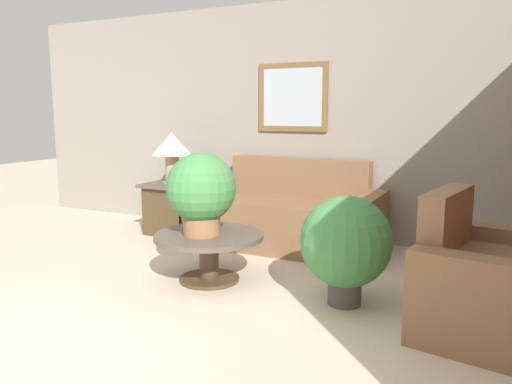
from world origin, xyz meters
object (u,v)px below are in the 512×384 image
at_px(armchair, 501,288).
at_px(side_table, 173,208).
at_px(coffee_table, 209,246).
at_px(potted_plant_floor, 346,244).
at_px(couch_main, 286,217).
at_px(potted_plant_on_table, 201,191).
at_px(table_lamp, 172,147).

relative_size(armchair, side_table, 2.05).
relative_size(armchair, coffee_table, 1.35).
relative_size(armchair, potted_plant_floor, 1.52).
distance_m(couch_main, side_table, 1.39).
xyz_separation_m(side_table, potted_plant_floor, (2.41, -1.25, 0.16)).
relative_size(potted_plant_on_table, potted_plant_floor, 0.83).
bearing_deg(armchair, coffee_table, 98.87).
distance_m(side_table, potted_plant_on_table, 1.85).
xyz_separation_m(armchair, potted_plant_on_table, (-2.21, -0.02, 0.47)).
relative_size(table_lamp, potted_plant_floor, 0.72).
height_order(couch_main, potted_plant_on_table, potted_plant_on_table).
bearing_deg(side_table, armchair, -20.53).
relative_size(couch_main, potted_plant_floor, 2.42).
distance_m(couch_main, coffee_table, 1.34).
bearing_deg(armchair, potted_plant_floor, 97.76).
xyz_separation_m(coffee_table, table_lamp, (-1.25, 1.25, 0.70)).
distance_m(coffee_table, potted_plant_on_table, 0.48).
bearing_deg(couch_main, side_table, -176.65).
bearing_deg(table_lamp, side_table, 90.00).
height_order(couch_main, coffee_table, couch_main).
xyz_separation_m(couch_main, coffee_table, (-0.13, -1.33, -0.01)).
distance_m(side_table, potted_plant_floor, 2.72).
height_order(side_table, potted_plant_on_table, potted_plant_on_table).
bearing_deg(coffee_table, side_table, 135.14).
bearing_deg(table_lamp, potted_plant_on_table, -46.87).
xyz_separation_m(coffee_table, potted_plant_on_table, (-0.03, -0.06, 0.47)).
relative_size(couch_main, coffee_table, 2.16).
bearing_deg(potted_plant_floor, coffee_table, 179.98).
height_order(potted_plant_on_table, potted_plant_floor, potted_plant_on_table).
bearing_deg(couch_main, table_lamp, -176.65).
relative_size(couch_main, potted_plant_on_table, 2.90).
bearing_deg(couch_main, armchair, -33.74).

